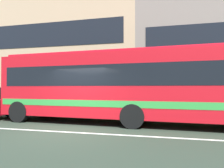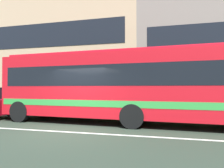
# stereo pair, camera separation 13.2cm
# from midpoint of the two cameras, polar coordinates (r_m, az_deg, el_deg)

# --- Properties ---
(ground_plane) EXTENTS (160.00, 160.00, 0.00)m
(ground_plane) POSITION_cam_midpoint_polar(r_m,az_deg,el_deg) (8.35, -13.13, -12.41)
(ground_plane) COLOR #2E3A2E
(lane_centre_line) EXTENTS (60.00, 0.16, 0.01)m
(lane_centre_line) POSITION_cam_midpoint_polar(r_m,az_deg,el_deg) (8.35, -13.13, -12.38)
(lane_centre_line) COLOR silver
(lane_centre_line) RESTS_ON ground_plane
(hedge_row_far) EXTENTS (19.27, 1.10, 1.19)m
(hedge_row_far) POSITION_cam_midpoint_polar(r_m,az_deg,el_deg) (14.09, -0.76, -5.35)
(hedge_row_far) COLOR #215115
(hedge_row_far) RESTS_ON ground_plane
(apartment_block_left) EXTENTS (25.77, 11.81, 11.90)m
(apartment_block_left) POSITION_cam_midpoint_polar(r_m,az_deg,el_deg) (29.34, -18.21, 7.42)
(apartment_block_left) COLOR tan
(apartment_block_left) RESTS_ON ground_plane
(transit_bus) EXTENTS (11.79, 3.22, 3.30)m
(transit_bus) POSITION_cam_midpoint_polar(r_m,az_deg,el_deg) (9.97, 2.39, -0.08)
(transit_bus) COLOR red
(transit_bus) RESTS_ON ground_plane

